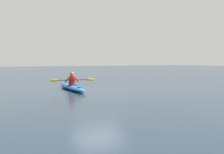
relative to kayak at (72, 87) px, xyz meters
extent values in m
plane|color=#1E2D3D|center=(-0.89, 1.36, -0.13)|extent=(160.00, 160.00, 0.00)
ellipsoid|color=#1959A5|center=(0.00, 0.00, 0.00)|extent=(1.07, 4.50, 0.25)
torus|color=black|center=(0.02, 0.15, 0.10)|extent=(0.56, 0.56, 0.04)
cylinder|color=black|center=(0.16, 1.33, 0.11)|extent=(0.18, 0.18, 0.02)
cylinder|color=red|center=(0.00, 0.01, 0.37)|extent=(0.33, 0.33, 0.49)
sphere|color=#936B4C|center=(0.00, 0.01, 0.72)|extent=(0.21, 0.21, 0.21)
cylinder|color=black|center=(0.02, 0.21, 0.41)|extent=(1.94, 0.26, 0.03)
ellipsoid|color=gold|center=(-0.94, 0.33, 0.41)|extent=(0.40, 0.09, 0.17)
ellipsoid|color=gold|center=(0.99, 0.10, 0.41)|extent=(0.40, 0.09, 0.17)
cylinder|color=#936B4C|center=(-0.25, 0.12, 0.42)|extent=(0.29, 0.21, 0.34)
cylinder|color=#936B4C|center=(0.27, 0.06, 0.42)|extent=(0.27, 0.23, 0.34)
camera|label=1|loc=(5.19, 13.25, 1.34)|focal=42.95mm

